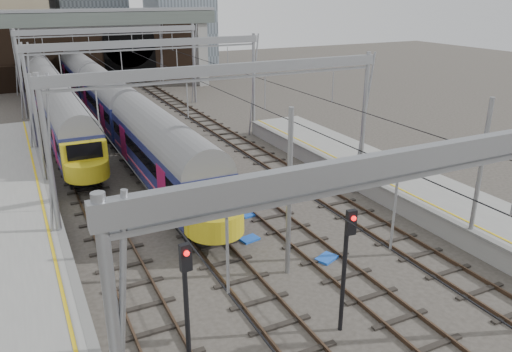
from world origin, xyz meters
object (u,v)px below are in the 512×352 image
train_second (48,89)px  signal_near_left (186,294)px  signal_near_centre (346,256)px  train_main (94,87)px

train_second → signal_near_left: size_ratio=9.92×
train_second → signal_near_centre: 39.67m
train_main → train_second: bearing=166.7°
train_second → train_main: bearing=-13.3°
signal_near_left → signal_near_centre: size_ratio=0.99×
train_main → signal_near_left: (-3.59, -38.04, 0.47)m
signal_near_centre → train_main: bearing=99.0°
train_main → signal_near_left: bearing=-95.4°
train_second → signal_near_left: bearing=-89.4°
train_second → signal_near_left: (0.41, -38.99, 0.53)m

